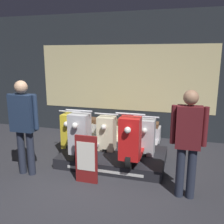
% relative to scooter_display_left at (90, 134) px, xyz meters
% --- Properties ---
extents(ground_plane, '(30.00, 30.00, 0.00)m').
position_rel_scooter_display_left_xyz_m(ground_plane, '(0.23, -1.25, -0.58)').
color(ground_plane, '#2D2D33').
extents(shop_wall_back, '(8.40, 0.09, 3.20)m').
position_rel_scooter_display_left_xyz_m(shop_wall_back, '(0.23, 1.93, 1.02)').
color(shop_wall_back, '#23282D').
rests_on(shop_wall_back, ground_plane).
extents(display_platform, '(2.06, 1.29, 0.21)m').
position_rel_scooter_display_left_xyz_m(display_platform, '(0.46, 0.08, -0.48)').
color(display_platform, black).
rests_on(display_platform, ground_plane).
extents(scooter_display_left, '(0.50, 1.67, 0.99)m').
position_rel_scooter_display_left_xyz_m(scooter_display_left, '(0.00, 0.00, 0.00)').
color(scooter_display_left, black).
rests_on(scooter_display_left, display_platform).
extents(scooter_display_right, '(0.50, 1.67, 0.99)m').
position_rel_scooter_display_left_xyz_m(scooter_display_right, '(0.92, 0.00, 0.00)').
color(scooter_display_right, black).
rests_on(scooter_display_right, display_platform).
extents(scooter_backrow_0, '(0.50, 1.67, 0.99)m').
position_rel_scooter_display_left_xyz_m(scooter_backrow_0, '(-0.53, 0.72, -0.21)').
color(scooter_backrow_0, black).
rests_on(scooter_backrow_0, ground_plane).
extents(scooter_backrow_1, '(0.50, 1.67, 0.99)m').
position_rel_scooter_display_left_xyz_m(scooter_backrow_1, '(0.28, 0.72, -0.21)').
color(scooter_backrow_1, black).
rests_on(scooter_backrow_1, ground_plane).
extents(scooter_backrow_2, '(0.50, 1.67, 0.99)m').
position_rel_scooter_display_left_xyz_m(scooter_backrow_2, '(1.09, 0.72, -0.21)').
color(scooter_backrow_2, black).
rests_on(scooter_backrow_2, ground_plane).
extents(person_left_browsing, '(0.59, 0.24, 1.72)m').
position_rel_scooter_display_left_xyz_m(person_left_browsing, '(-0.93, -0.85, 0.43)').
color(person_left_browsing, '#232838').
rests_on(person_left_browsing, ground_plane).
extents(person_right_browsing, '(0.52, 0.22, 1.66)m').
position_rel_scooter_display_left_xyz_m(person_right_browsing, '(1.86, -0.85, 0.37)').
color(person_right_browsing, '#232838').
rests_on(person_right_browsing, ground_plane).
extents(price_sign_board, '(0.39, 0.04, 0.84)m').
position_rel_scooter_display_left_xyz_m(price_sign_board, '(0.25, -0.86, -0.16)').
color(price_sign_board, maroon).
rests_on(price_sign_board, ground_plane).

